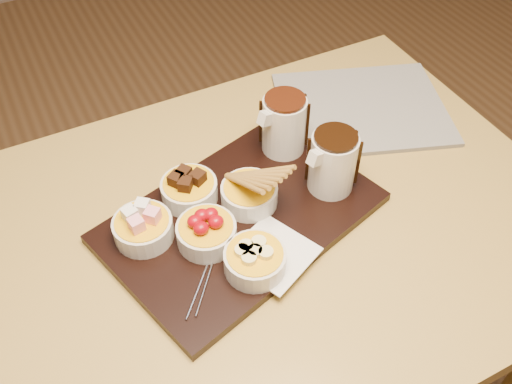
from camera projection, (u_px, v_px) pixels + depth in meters
name	position (u px, v px, depth m)	size (l,w,h in m)	color
dining_table	(237.00, 266.00, 1.06)	(1.20, 0.80, 0.75)	#A98B3E
serving_board	(241.00, 217.00, 1.00)	(0.46, 0.30, 0.02)	black
napkin	(273.00, 254.00, 0.93)	(0.12, 0.12, 0.00)	white
bowl_marshmallows	(143.00, 229.00, 0.95)	(0.10, 0.10, 0.04)	beige
bowl_cake	(189.00, 191.00, 1.00)	(0.10, 0.10, 0.04)	beige
bowl_strawberries	(207.00, 234.00, 0.94)	(0.10, 0.10, 0.04)	beige
bowl_biscotti	(249.00, 195.00, 1.00)	(0.10, 0.10, 0.04)	beige
bowl_bananas	(255.00, 261.00, 0.90)	(0.10, 0.10, 0.04)	beige
pitcher_dark_chocolate	(333.00, 163.00, 1.00)	(0.08, 0.08, 0.11)	silver
pitcher_milk_chocolate	(284.00, 125.00, 1.07)	(0.08, 0.08, 0.11)	silver
fondue_skewers	(212.00, 251.00, 0.93)	(0.26, 0.03, 0.01)	silver
newspaper	(362.00, 108.00, 1.21)	(0.35, 0.28, 0.01)	beige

